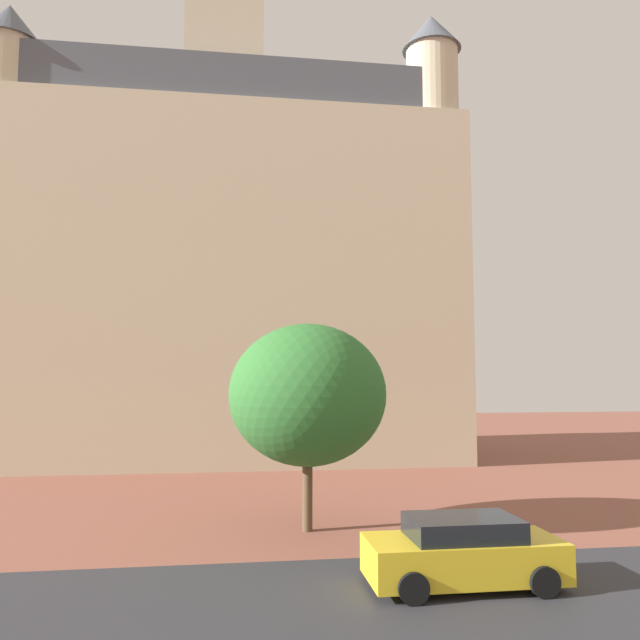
# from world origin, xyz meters

# --- Properties ---
(ground_plane) EXTENTS (120.00, 120.00, 0.00)m
(ground_plane) POSITION_xyz_m (0.00, 10.00, 0.00)
(ground_plane) COLOR brown
(street_asphalt_strip) EXTENTS (120.00, 8.45, 0.00)m
(street_asphalt_strip) POSITION_xyz_m (0.00, 9.65, 0.00)
(street_asphalt_strip) COLOR #2D2D33
(street_asphalt_strip) RESTS_ON ground_plane
(landmark_building) EXTENTS (25.08, 10.69, 37.49)m
(landmark_building) POSITION_xyz_m (-2.43, 33.17, 11.19)
(landmark_building) COLOR beige
(landmark_building) RESTS_ON ground_plane
(car_yellow) EXTENTS (4.20, 1.99, 1.47)m
(car_yellow) POSITION_xyz_m (2.95, 11.50, 0.71)
(car_yellow) COLOR gold
(car_yellow) RESTS_ON ground_plane
(tree_curb_far) EXTENTS (4.68, 4.68, 6.08)m
(tree_curb_far) POSITION_xyz_m (0.17, 16.70, 3.97)
(tree_curb_far) COLOR brown
(tree_curb_far) RESTS_ON ground_plane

